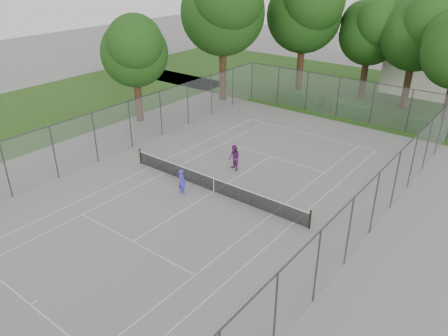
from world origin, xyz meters
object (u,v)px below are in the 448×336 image
Objects in this scene: house at (440,49)px; tennis_net at (214,184)px; girl_player at (182,181)px; woman_player at (234,158)px.

tennis_net is at bearing -98.54° from house.
woman_player is (0.58, 4.41, 0.08)m from girl_player.
girl_player is (-5.87, -31.28, -3.55)m from house.
house is at bearing 81.46° from tennis_net.
woman_player is at bearing 104.28° from tennis_net.
girl_player is 4.45m from woman_player.
girl_player is (-1.37, -1.29, 0.28)m from tennis_net.
tennis_net is 30.57m from house.
house is 32.02m from girl_player.
house is 27.60m from woman_player.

